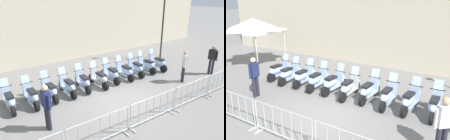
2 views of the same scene
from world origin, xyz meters
TOP-DOWN VIEW (x-y plane):
  - ground_plane at (0.00, 0.00)m, footprint 120.00×120.00m
  - motorcycle_0 at (-3.93, 2.55)m, footprint 0.61×1.72m
  - motorcycle_1 at (-3.10, 2.29)m, footprint 0.57×1.73m
  - motorcycle_2 at (-2.24, 2.25)m, footprint 0.58×1.72m
  - motorcycle_3 at (-1.41, 2.07)m, footprint 0.59×1.72m
  - motorcycle_4 at (-0.56, 2.00)m, footprint 0.70×1.71m
  - motorcycle_5 at (0.28, 1.77)m, footprint 0.58×1.73m
  - motorcycle_6 at (1.14, 1.79)m, footprint 0.65×1.72m
  - motorcycle_7 at (1.97, 1.56)m, footprint 0.59×1.72m
  - motorcycle_8 at (2.82, 1.47)m, footprint 0.69×1.71m
  - motorcycle_9 at (3.67, 1.37)m, footprint 0.56×1.73m
  - motorcycle_10 at (4.50, 1.15)m, footprint 0.60×1.72m
  - barrier_segment_1 at (-2.65, -1.69)m, footprint 2.25×0.76m
  - barrier_segment_2 at (-0.32, -2.05)m, footprint 2.25×0.76m
  - barrier_segment_3 at (2.02, -2.41)m, footprint 2.25×0.76m
  - barrier_segment_4 at (4.35, -2.77)m, footprint 2.25×0.76m
  - street_lamp at (6.79, 2.46)m, footprint 0.36×0.36m
  - officer_near_row_end at (3.95, -0.90)m, footprint 0.46×0.39m
  - officer_mid_plaza at (-3.41, 0.27)m, footprint 0.24×0.55m
  - officer_by_barriers at (6.23, -1.46)m, footprint 0.24×0.55m

SIDE VIEW (x-z plane):
  - ground_plane at x=0.00m, z-range 0.00..0.00m
  - motorcycle_0 at x=-3.93m, z-range -0.16..1.07m
  - motorcycle_1 at x=-3.10m, z-range -0.16..1.07m
  - motorcycle_2 at x=-2.24m, z-range -0.16..1.07m
  - motorcycle_3 at x=-1.41m, z-range -0.16..1.07m
  - motorcycle_4 at x=-0.56m, z-range -0.16..1.07m
  - motorcycle_5 at x=0.28m, z-range -0.16..1.07m
  - motorcycle_6 at x=1.14m, z-range -0.16..1.07m
  - motorcycle_7 at x=1.97m, z-range -0.16..1.07m
  - motorcycle_8 at x=2.82m, z-range -0.16..1.07m
  - motorcycle_9 at x=3.67m, z-range -0.16..1.07m
  - motorcycle_10 at x=4.50m, z-range -0.16..1.07m
  - barrier_segment_1 at x=-2.65m, z-range -0.01..1.06m
  - barrier_segment_2 at x=-0.32m, z-range -0.01..1.06m
  - barrier_segment_3 at x=2.02m, z-range -0.01..1.06m
  - barrier_segment_4 at x=4.35m, z-range -0.01..1.06m
  - officer_near_row_end at x=3.95m, z-range 0.12..1.85m
  - officer_mid_plaza at x=-3.41m, z-range 0.12..1.85m
  - officer_by_barriers at x=6.23m, z-range 0.12..1.85m
  - street_lamp at x=6.79m, z-range 0.57..5.42m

